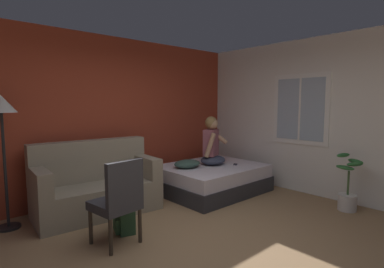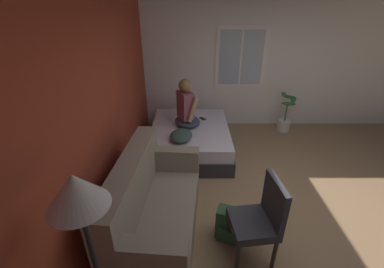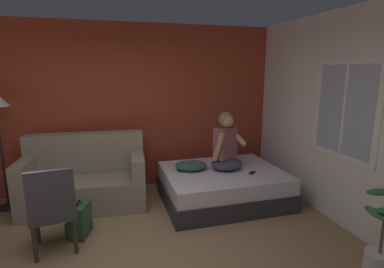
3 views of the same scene
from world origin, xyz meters
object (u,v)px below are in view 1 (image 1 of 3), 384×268
object	(u,v)px
bed	(212,179)
person_seated	(212,145)
backpack	(125,217)
cell_phone	(235,164)
side_chair	(118,199)
potted_plant	(348,191)
throw_pillow	(187,164)
couch	(96,186)
floor_lamp	(2,117)

from	to	relation	value
bed	person_seated	size ratio (longest dim) A/B	2.04
backpack	cell_phone	distance (m)	2.42
side_chair	potted_plant	size ratio (longest dim) A/B	1.15
bed	side_chair	distance (m)	2.39
throw_pillow	bed	bearing A→B (deg)	-16.93
couch	cell_phone	world-z (taller)	couch
throw_pillow	potted_plant	distance (m)	2.53
bed	couch	size ratio (longest dim) A/B	1.02
couch	throw_pillow	size ratio (longest dim) A/B	3.66
side_chair	backpack	xyz separation A→B (m)	(0.22, 0.27, -0.34)
couch	floor_lamp	world-z (taller)	floor_lamp
person_seated	couch	bearing A→B (deg)	170.49
side_chair	person_seated	distance (m)	2.47
couch	potted_plant	bearing A→B (deg)	-40.99
bed	cell_phone	bearing A→B (deg)	-33.28
backpack	potted_plant	bearing A→B (deg)	-28.71
cell_phone	floor_lamp	bearing A→B (deg)	-140.67
floor_lamp	person_seated	bearing A→B (deg)	-9.84
bed	potted_plant	distance (m)	2.19
backpack	floor_lamp	distance (m)	1.96
bed	backpack	size ratio (longest dim) A/B	3.91
bed	backpack	distance (m)	2.08
side_chair	throw_pillow	size ratio (longest dim) A/B	2.04
bed	throw_pillow	world-z (taller)	throw_pillow
cell_phone	potted_plant	bearing A→B (deg)	-22.85
couch	floor_lamp	distance (m)	1.52
potted_plant	person_seated	bearing A→B (deg)	109.56
side_chair	floor_lamp	bearing A→B (deg)	121.70
person_seated	floor_lamp	xyz separation A→B (m)	(-3.15, 0.55, 0.59)
person_seated	potted_plant	bearing A→B (deg)	-70.44
side_chair	backpack	world-z (taller)	side_chair
cell_phone	side_chair	bearing A→B (deg)	-115.94
backpack	potted_plant	distance (m)	3.24
throw_pillow	cell_phone	size ratio (longest dim) A/B	3.33
floor_lamp	side_chair	bearing A→B (deg)	-58.30
bed	throw_pillow	size ratio (longest dim) A/B	3.73
bed	person_seated	xyz separation A→B (m)	(0.07, 0.06, 0.60)
person_seated	floor_lamp	distance (m)	3.26
potted_plant	throw_pillow	bearing A→B (deg)	120.43
person_seated	potted_plant	xyz separation A→B (m)	(0.74, -2.09, -0.53)
bed	couch	xyz separation A→B (m)	(-1.99, 0.41, 0.16)
backpack	throw_pillow	bearing A→B (deg)	21.49
potted_plant	cell_phone	bearing A→B (deg)	103.97
cell_phone	potted_plant	world-z (taller)	potted_plant
potted_plant	side_chair	bearing A→B (deg)	157.23
person_seated	throw_pillow	size ratio (longest dim) A/B	1.82
throw_pillow	side_chair	bearing A→B (deg)	-153.64
couch	side_chair	xyz separation A→B (m)	(-0.26, -1.15, 0.14)
side_chair	person_seated	xyz separation A→B (m)	(2.32, 0.81, 0.30)
floor_lamp	couch	bearing A→B (deg)	-10.46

